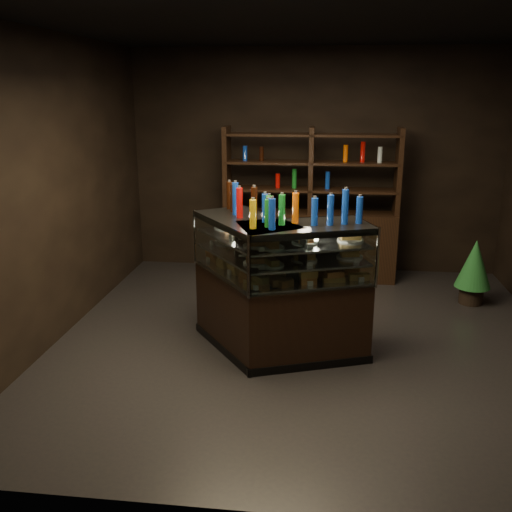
# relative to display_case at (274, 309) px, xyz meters

# --- Properties ---
(ground) EXTENTS (5.00, 5.00, 0.00)m
(ground) POSITION_rel_display_case_xyz_m (0.29, 0.28, -0.44)
(ground) COLOR black
(ground) RESTS_ON ground
(room_shell) EXTENTS (5.02, 5.02, 3.01)m
(room_shell) POSITION_rel_display_case_xyz_m (0.29, 0.28, 1.50)
(room_shell) COLOR black
(room_shell) RESTS_ON ground
(display_case) EXTENTS (1.80, 1.32, 1.30)m
(display_case) POSITION_rel_display_case_xyz_m (0.00, 0.00, 0.00)
(display_case) COLOR black
(display_case) RESTS_ON ground
(food_display) EXTENTS (1.51, 0.99, 0.41)m
(food_display) POSITION_rel_display_case_xyz_m (-0.00, -0.00, 0.54)
(food_display) COLOR #D9834E
(food_display) RESTS_ON display_case
(bottles_top) EXTENTS (1.35, 0.85, 0.30)m
(bottles_top) POSITION_rel_display_case_xyz_m (0.00, 0.00, 1.00)
(bottles_top) COLOR #B20C0A
(bottles_top) RESTS_ON display_case
(potted_conifer) EXTENTS (0.41, 0.41, 0.88)m
(potted_conifer) POSITION_rel_display_case_xyz_m (2.21, 1.58, 0.06)
(potted_conifer) COLOR black
(potted_conifer) RESTS_ON ground
(back_shelving) EXTENTS (2.27, 0.42, 2.00)m
(back_shelving) POSITION_rel_display_case_xyz_m (0.26, 2.33, 0.17)
(back_shelving) COLOR black
(back_shelving) RESTS_ON ground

